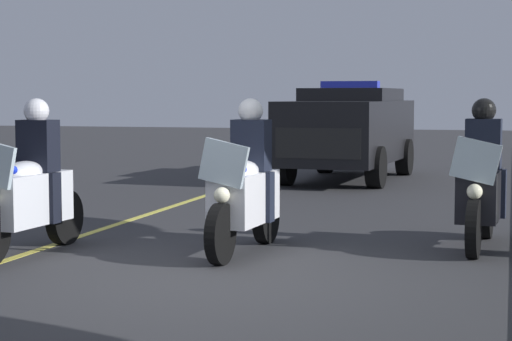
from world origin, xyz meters
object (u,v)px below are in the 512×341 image
police_motorcycle_lead_right (245,190)px  police_motorcycle_trailing (481,187)px  police_suv (349,129)px  police_motorcycle_lead_left (29,191)px

police_motorcycle_lead_right → police_motorcycle_trailing: size_ratio=1.00×
police_motorcycle_lead_right → police_suv: (-9.20, -0.43, 0.37)m
police_suv → police_motorcycle_trailing: bearing=19.9°
police_motorcycle_lead_right → police_suv: police_suv is taller
police_motorcycle_lead_right → police_motorcycle_trailing: bearing=113.2°
police_motorcycle_lead_left → police_motorcycle_trailing: size_ratio=1.00×
police_motorcycle_lead_right → police_suv: bearing=-177.3°
police_motorcycle_lead_right → police_motorcycle_lead_left: bearing=-72.2°
police_motorcycle_lead_left → police_motorcycle_trailing: (-1.80, 4.77, 0.00)m
police_motorcycle_lead_left → police_motorcycle_trailing: bearing=110.7°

